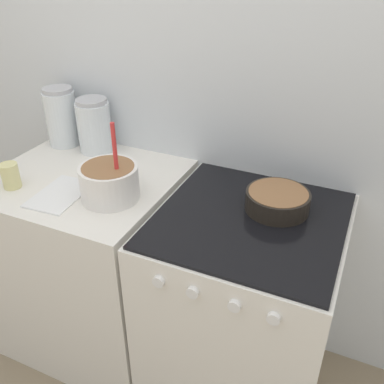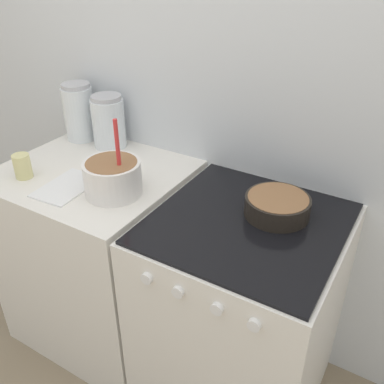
# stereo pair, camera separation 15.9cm
# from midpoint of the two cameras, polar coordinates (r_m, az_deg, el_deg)

# --- Properties ---
(wall_back) EXTENTS (4.54, 0.05, 2.40)m
(wall_back) POSITION_cam_midpoint_polar(r_m,az_deg,el_deg) (1.85, 5.12, 12.14)
(wall_back) COLOR silver
(wall_back) RESTS_ON ground_plane
(countertop_cabinet) EXTENTS (0.77, 0.69, 0.92)m
(countertop_cabinet) POSITION_cam_midpoint_polar(r_m,az_deg,el_deg) (2.13, -9.84, -8.31)
(countertop_cabinet) COLOR silver
(countertop_cabinet) RESTS_ON ground_plane
(stove) EXTENTS (0.68, 0.71, 0.92)m
(stove) POSITION_cam_midpoint_polar(r_m,az_deg,el_deg) (1.84, 9.00, -15.88)
(stove) COLOR white
(stove) RESTS_ON ground_plane
(mixing_bowl) EXTENTS (0.22, 0.22, 0.32)m
(mixing_bowl) POSITION_cam_midpoint_polar(r_m,az_deg,el_deg) (1.66, -7.86, 2.08)
(mixing_bowl) COLOR white
(mixing_bowl) RESTS_ON countertop_cabinet
(baking_pan) EXTENTS (0.24, 0.24, 0.07)m
(baking_pan) POSITION_cam_midpoint_polar(r_m,az_deg,el_deg) (1.58, 14.16, -1.85)
(baking_pan) COLOR black
(baking_pan) RESTS_ON stove
(storage_jar_left) EXTENTS (0.15, 0.15, 0.28)m
(storage_jar_left) POSITION_cam_midpoint_polar(r_m,az_deg,el_deg) (2.17, -12.72, 9.88)
(storage_jar_left) COLOR silver
(storage_jar_left) RESTS_ON countertop_cabinet
(storage_jar_middle) EXTENTS (0.15, 0.15, 0.25)m
(storage_jar_middle) POSITION_cam_midpoint_polar(r_m,az_deg,el_deg) (2.06, -8.85, 8.76)
(storage_jar_middle) COLOR silver
(storage_jar_middle) RESTS_ON countertop_cabinet
(tin_can) EXTENTS (0.07, 0.07, 0.10)m
(tin_can) POSITION_cam_midpoint_polar(r_m,az_deg,el_deg) (1.88, -19.46, 3.21)
(tin_can) COLOR beige
(tin_can) RESTS_ON countertop_cabinet
(recipe_page) EXTENTS (0.19, 0.27, 0.01)m
(recipe_page) POSITION_cam_midpoint_polar(r_m,az_deg,el_deg) (1.77, -13.89, 0.64)
(recipe_page) COLOR white
(recipe_page) RESTS_ON countertop_cabinet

